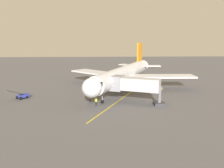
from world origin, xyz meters
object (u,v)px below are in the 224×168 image
object	(u,v)px
airplane	(124,74)
ground_crew_loader	(90,99)
jet_bridge	(132,85)
ground_crew_marshaller	(96,102)
ground_crew_wing_walker	(161,90)
box_truck_near_nose	(125,77)
belt_loader_portside	(22,95)

from	to	relation	value
airplane	ground_crew_loader	world-z (taller)	airplane
jet_bridge	ground_crew_loader	size ratio (longest dim) A/B	6.53
ground_crew_marshaller	ground_crew_wing_walker	distance (m)	18.33
airplane	ground_crew_wing_walker	bearing A→B (deg)	152.25
jet_bridge	ground_crew_loader	xyz separation A→B (m)	(8.43, -0.34, -2.88)
ground_crew_wing_walker	box_truck_near_nose	xyz separation A→B (m)	(6.90, -16.32, 0.50)
jet_bridge	belt_loader_portside	world-z (taller)	jet_bridge
box_truck_near_nose	belt_loader_portside	size ratio (longest dim) A/B	1.17
ground_crew_loader	ground_crew_wing_walker	bearing A→B (deg)	-155.06
ground_crew_wing_walker	box_truck_near_nose	bearing A→B (deg)	-67.10
airplane	belt_loader_portside	size ratio (longest dim) A/B	8.93
ground_crew_wing_walker	ground_crew_loader	distance (m)	18.23
ground_crew_marshaller	ground_crew_loader	world-z (taller)	same
airplane	ground_crew_marshaller	bearing A→B (deg)	65.21
jet_bridge	ground_crew_loader	world-z (taller)	jet_bridge
ground_crew_wing_walker	box_truck_near_nose	world-z (taller)	box_truck_near_nose
airplane	ground_crew_marshaller	size ratio (longest dim) A/B	22.35
ground_crew_marshaller	belt_loader_portside	distance (m)	17.40
ground_crew_marshaller	ground_crew_loader	bearing A→B (deg)	-62.64
ground_crew_marshaller	ground_crew_wing_walker	bearing A→B (deg)	-146.26
ground_crew_marshaller	ground_crew_loader	size ratio (longest dim) A/B	1.00
ground_crew_marshaller	box_truck_near_nose	xyz separation A→B (m)	(-8.35, -26.50, 0.50)
airplane	jet_bridge	world-z (taller)	airplane
ground_crew_marshaller	airplane	bearing A→B (deg)	-114.79
ground_crew_loader	box_truck_near_nose	distance (m)	25.88
ground_crew_wing_walker	belt_loader_portside	xyz separation A→B (m)	(31.26, 3.38, -0.17)
box_truck_near_nose	ground_crew_loader	bearing A→B (deg)	68.14
box_truck_near_nose	airplane	bearing A→B (deg)	82.40
airplane	jet_bridge	bearing A→B (deg)	91.73
airplane	box_truck_near_nose	world-z (taller)	airplane
ground_crew_marshaller	belt_loader_portside	size ratio (longest dim) A/B	0.40
ground_crew_marshaller	box_truck_near_nose	size ratio (longest dim) A/B	0.34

